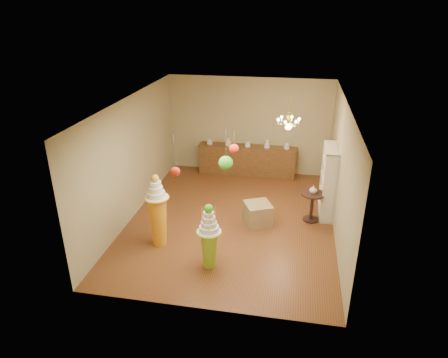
% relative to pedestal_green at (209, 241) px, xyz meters
% --- Properties ---
extents(floor, '(6.50, 6.50, 0.00)m').
position_rel_pedestal_green_xyz_m(floor, '(0.13, 1.98, -0.61)').
color(floor, brown).
rests_on(floor, ground).
extents(ceiling, '(6.50, 6.50, 0.00)m').
position_rel_pedestal_green_xyz_m(ceiling, '(0.13, 1.98, 2.39)').
color(ceiling, silver).
rests_on(ceiling, ground).
extents(wall_back, '(5.00, 0.04, 3.00)m').
position_rel_pedestal_green_xyz_m(wall_back, '(0.13, 5.23, 0.89)').
color(wall_back, tan).
rests_on(wall_back, ground).
extents(wall_front, '(5.00, 0.04, 3.00)m').
position_rel_pedestal_green_xyz_m(wall_front, '(0.13, -1.27, 0.89)').
color(wall_front, tan).
rests_on(wall_front, ground).
extents(wall_left, '(0.04, 6.50, 3.00)m').
position_rel_pedestal_green_xyz_m(wall_left, '(-2.37, 1.98, 0.89)').
color(wall_left, tan).
rests_on(wall_left, ground).
extents(wall_right, '(0.04, 6.50, 3.00)m').
position_rel_pedestal_green_xyz_m(wall_right, '(2.63, 1.98, 0.89)').
color(wall_right, tan).
rests_on(wall_right, ground).
extents(pedestal_green, '(0.52, 0.52, 1.43)m').
position_rel_pedestal_green_xyz_m(pedestal_green, '(0.00, 0.00, 0.00)').
color(pedestal_green, '#8CB828').
rests_on(pedestal_green, floor).
extents(pedestal_orange, '(0.57, 0.57, 1.70)m').
position_rel_pedestal_green_xyz_m(pedestal_orange, '(-1.29, 0.60, 0.11)').
color(pedestal_orange, orange).
rests_on(pedestal_orange, floor).
extents(burlap_riser, '(0.80, 0.80, 0.55)m').
position_rel_pedestal_green_xyz_m(burlap_riser, '(0.80, 1.90, -0.34)').
color(burlap_riser, '#917A4F').
rests_on(burlap_riser, floor).
extents(sideboard, '(3.04, 0.54, 1.16)m').
position_rel_pedestal_green_xyz_m(sideboard, '(0.13, 4.95, -0.13)').
color(sideboard, brown).
rests_on(sideboard, floor).
extents(shelving_unit, '(0.33, 1.20, 1.80)m').
position_rel_pedestal_green_xyz_m(shelving_unit, '(2.47, 2.78, 0.29)').
color(shelving_unit, beige).
rests_on(shelving_unit, floor).
extents(round_table, '(0.63, 0.63, 0.75)m').
position_rel_pedestal_green_xyz_m(round_table, '(2.09, 2.32, -0.13)').
color(round_table, black).
rests_on(round_table, floor).
extents(vase, '(0.21, 0.21, 0.20)m').
position_rel_pedestal_green_xyz_m(vase, '(2.09, 2.32, 0.24)').
color(vase, beige).
rests_on(vase, round_table).
extents(pom_red_left, '(0.18, 0.18, 0.86)m').
position_rel_pedestal_green_xyz_m(pom_red_left, '(-0.51, -0.38, 1.63)').
color(pom_red_left, '#403B2E').
rests_on(pom_red_left, ceiling).
extents(pom_green_mid, '(0.27, 0.27, 0.87)m').
position_rel_pedestal_green_xyz_m(pom_green_mid, '(0.31, 0.15, 1.65)').
color(pom_green_mid, '#403B2E').
rests_on(pom_green_mid, ceiling).
extents(pom_red_right, '(0.18, 0.18, 0.50)m').
position_rel_pedestal_green_xyz_m(pom_red_right, '(0.48, 0.05, 1.98)').
color(pom_red_right, '#403B2E').
rests_on(pom_red_right, ceiling).
extents(chandelier, '(0.72, 0.72, 0.85)m').
position_rel_pedestal_green_xyz_m(chandelier, '(1.37, 2.85, 1.69)').
color(chandelier, gold).
rests_on(chandelier, ceiling).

